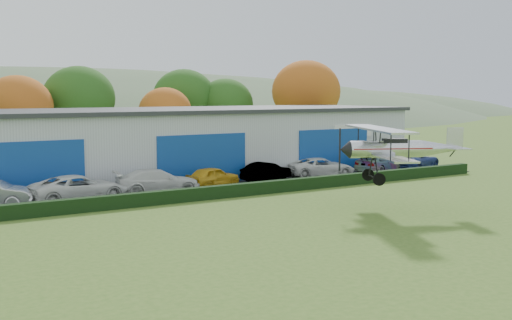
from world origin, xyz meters
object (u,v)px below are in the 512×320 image
car_3 (158,182)px  car_4 (213,177)px  hangar (168,142)px  car_2 (79,188)px  car_6 (322,167)px  biplane (396,147)px  car_5 (266,171)px  car_7 (380,163)px  car_8 (415,161)px

car_3 → car_4: 4.45m
hangar → car_4: hangar is taller
car_2 → car_3: bearing=-93.6°
hangar → car_6: size_ratio=7.82×
car_4 → biplane: (4.46, -13.05, 2.83)m
car_2 → car_3: car_2 is taller
car_5 → car_2: bearing=80.6°
car_5 → biplane: size_ratio=0.53×
car_2 → car_7: bearing=-94.1°
hangar → car_8: bearing=-22.8°
car_2 → biplane: size_ratio=0.73×
hangar → car_5: hangar is taller
car_2 → car_6: 19.35m
car_6 → biplane: 14.67m
car_4 → car_8: car_8 is taller
car_8 → car_4: bearing=70.7°
car_3 → car_8: car_3 is taller
biplane → car_8: bearing=64.6°
car_2 → biplane: biplane is taller
car_5 → car_7: car_7 is taller
car_6 → car_3: bearing=110.2°
car_4 → car_6: 9.80m
car_3 → car_2: bearing=101.8°
car_2 → car_7: (24.84, 0.52, -0.01)m
car_4 → biplane: 14.08m
car_5 → car_7: size_ratio=0.77×
car_4 → car_8: (19.34, -0.36, 0.03)m
hangar → car_5: size_ratio=9.68×
car_2 → car_4: size_ratio=1.39×
car_4 → car_6: bearing=-105.1°
car_4 → car_8: 19.34m
car_5 → car_8: size_ratio=0.78×
car_3 → car_7: (19.72, 0.37, -0.00)m
hangar → car_8: (19.23, -8.09, -1.86)m
car_3 → biplane: 15.42m
car_4 → car_7: bearing=-108.4°
hangar → car_2: size_ratio=7.02×
car_2 → car_7: 24.85m
car_5 → hangar: bearing=18.1°
car_2 → car_6: (19.31, 1.20, -0.08)m
car_5 → biplane: bearing=163.4°
biplane → car_3: bearing=149.9°
car_2 → car_8: (28.85, 0.51, -0.06)m
car_2 → car_3: (5.12, 0.15, -0.01)m
car_3 → car_6: size_ratio=1.06×
car_8 → biplane: biplane is taller
car_4 → car_8: bearing=-108.1°
hangar → car_6: (9.69, -7.40, -1.88)m
car_6 → biplane: biplane is taller
hangar → biplane: hangar is taller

